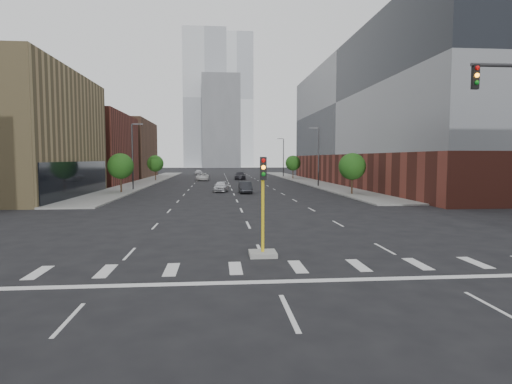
{
  "coord_description": "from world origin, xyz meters",
  "views": [
    {
      "loc": [
        -1.99,
        -9.62,
        4.32
      ],
      "look_at": [
        0.12,
        13.61,
        2.5
      ],
      "focal_mm": 30.0,
      "sensor_mm": 36.0,
      "label": 1
    }
  ],
  "objects": [
    {
      "name": "tree_left_far",
      "position": [
        -14.0,
        75.0,
        3.39
      ],
      "size": [
        3.2,
        3.2,
        4.85
      ],
      "color": "#382619",
      "rests_on": "ground"
    },
    {
      "name": "tree_left_near",
      "position": [
        -14.0,
        45.0,
        3.39
      ],
      "size": [
        3.2,
        3.2,
        4.85
      ],
      "color": "#382619",
      "rests_on": "ground"
    },
    {
      "name": "building_left_far_a",
      "position": [
        -27.5,
        66.0,
        6.0
      ],
      "size": [
        20.0,
        22.0,
        12.0
      ],
      "primitive_type": "cube",
      "color": "brown",
      "rests_on": "ground"
    },
    {
      "name": "car_distant",
      "position": [
        -6.91,
        103.24,
        0.77
      ],
      "size": [
        2.4,
        4.71,
        1.53
      ],
      "primitive_type": "imported",
      "rotation": [
        0.0,
        0.0,
        0.13
      ],
      "color": "#BBBBC0",
      "rests_on": "ground"
    },
    {
      "name": "tower_right",
      "position": [
        10.0,
        260.0,
        40.0
      ],
      "size": [
        20.0,
        20.0,
        80.0
      ],
      "primitive_type": "cube",
      "color": "#B2B7BC",
      "rests_on": "ground"
    },
    {
      "name": "car_far_left",
      "position": [
        -4.91,
        75.57,
        0.72
      ],
      "size": [
        2.55,
        5.27,
        1.45
      ],
      "primitive_type": "imported",
      "rotation": [
        0.0,
        0.0,
        -0.03
      ],
      "color": "silver",
      "rests_on": "ground"
    },
    {
      "name": "tower_mid",
      "position": [
        0.0,
        200.0,
        22.0
      ],
      "size": [
        18.0,
        18.0,
        44.0
      ],
      "primitive_type": "cube",
      "color": "slate",
      "rests_on": "ground"
    },
    {
      "name": "car_near_left",
      "position": [
        -1.5,
        46.19,
        0.71
      ],
      "size": [
        2.38,
        4.42,
        1.43
      ],
      "primitive_type": "imported",
      "rotation": [
        0.0,
        0.0,
        -0.17
      ],
      "color": "silver",
      "rests_on": "ground"
    },
    {
      "name": "car_deep_right",
      "position": [
        2.73,
        78.79,
        0.8
      ],
      "size": [
        2.64,
        5.69,
        1.61
      ],
      "primitive_type": "imported",
      "rotation": [
        0.0,
        0.0,
        -0.07
      ],
      "color": "black",
      "rests_on": "ground"
    },
    {
      "name": "streetlight_right_b",
      "position": [
        13.41,
        90.0,
        5.01
      ],
      "size": [
        1.6,
        0.22,
        9.07
      ],
      "color": "#2D2D30",
      "rests_on": "ground"
    },
    {
      "name": "ground",
      "position": [
        0.0,
        0.0,
        0.0
      ],
      "size": [
        400.0,
        400.0,
        0.0
      ],
      "primitive_type": "plane",
      "color": "black",
      "rests_on": "ground"
    },
    {
      "name": "tower_left",
      "position": [
        -8.0,
        220.0,
        35.0
      ],
      "size": [
        22.0,
        22.0,
        70.0
      ],
      "primitive_type": "cube",
      "color": "#B2B7BC",
      "rests_on": "ground"
    },
    {
      "name": "streetlight_right_a",
      "position": [
        13.41,
        55.0,
        5.01
      ],
      "size": [
        1.6,
        0.22,
        9.07
      ],
      "color": "#2D2D30",
      "rests_on": "ground"
    },
    {
      "name": "median_traffic_signal",
      "position": [
        0.0,
        8.97,
        0.97
      ],
      "size": [
        1.2,
        1.2,
        4.4
      ],
      "color": "#999993",
      "rests_on": "ground"
    },
    {
      "name": "building_left_far_b",
      "position": [
        -27.5,
        92.0,
        6.5
      ],
      "size": [
        20.0,
        24.0,
        13.0
      ],
      "primitive_type": "cube",
      "color": "brown",
      "rests_on": "ground"
    },
    {
      "name": "tree_right_far",
      "position": [
        14.0,
        80.0,
        3.39
      ],
      "size": [
        3.2,
        3.2,
        4.85
      ],
      "color": "#382619",
      "rests_on": "ground"
    },
    {
      "name": "tree_right_near",
      "position": [
        14.0,
        40.0,
        3.39
      ],
      "size": [
        3.2,
        3.2,
        4.85
      ],
      "color": "#382619",
      "rests_on": "ground"
    },
    {
      "name": "sidewalk_right_far",
      "position": [
        15.0,
        74.0,
        0.07
      ],
      "size": [
        5.0,
        92.0,
        0.15
      ],
      "primitive_type": "cube",
      "color": "gray",
      "rests_on": "ground"
    },
    {
      "name": "sidewalk_left_far",
      "position": [
        -15.0,
        74.0,
        0.07
      ],
      "size": [
        5.0,
        92.0,
        0.15
      ],
      "primitive_type": "cube",
      "color": "gray",
      "rests_on": "ground"
    },
    {
      "name": "car_mid_right",
      "position": [
        1.5,
        43.95,
        0.72
      ],
      "size": [
        1.58,
        4.39,
        1.44
      ],
      "primitive_type": "imported",
      "rotation": [
        0.0,
        0.0,
        0.01
      ],
      "color": "#212327",
      "rests_on": "ground"
    },
    {
      "name": "building_right_main",
      "position": [
        29.5,
        60.0,
        11.0
      ],
      "size": [
        24.0,
        70.0,
        22.0
      ],
      "color": "brown",
      "rests_on": "ground"
    },
    {
      "name": "streetlight_left",
      "position": [
        -13.41,
        50.0,
        5.01
      ],
      "size": [
        1.6,
        0.22,
        9.07
      ],
      "color": "#2D2D30",
      "rests_on": "ground"
    }
  ]
}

